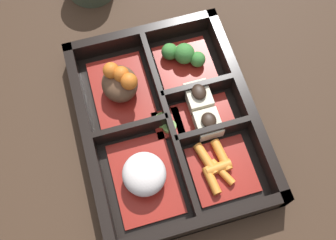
{
  "coord_description": "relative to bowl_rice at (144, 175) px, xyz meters",
  "views": [
    {
      "loc": [
        -0.21,
        0.06,
        0.53
      ],
      "look_at": [
        0.0,
        0.0,
        0.03
      ],
      "focal_mm": 42.0,
      "sensor_mm": 36.0,
      "label": 1
    }
  ],
  "objects": [
    {
      "name": "bowl_rice",
      "position": [
        0.0,
        0.0,
        0.0
      ],
      "size": [
        0.12,
        0.08,
        0.05
      ],
      "color": "maroon",
      "rests_on": "bento_base"
    },
    {
      "name": "bowl_carrots",
      "position": [
        -0.01,
        -0.1,
        -0.01
      ],
      "size": [
        0.08,
        0.08,
        0.02
      ],
      "color": "maroon",
      "rests_on": "bento_base"
    },
    {
      "name": "bowl_pickles",
      "position": [
        0.07,
        -0.05,
        -0.01
      ],
      "size": [
        0.04,
        0.04,
        0.01
      ],
      "color": "maroon",
      "rests_on": "bento_base"
    },
    {
      "name": "bowl_tofu",
      "position": [
        0.07,
        -0.1,
        -0.01
      ],
      "size": [
        0.08,
        0.08,
        0.03
      ],
      "color": "maroon",
      "rests_on": "bento_base"
    },
    {
      "name": "bowl_stew",
      "position": [
        0.14,
        -0.0,
        0.0
      ],
      "size": [
        0.12,
        0.08,
        0.06
      ],
      "color": "maroon",
      "rests_on": "bento_base"
    },
    {
      "name": "ground_plane",
      "position": [
        0.07,
        -0.05,
        -0.03
      ],
      "size": [
        3.0,
        3.0,
        0.0
      ],
      "primitive_type": "plane",
      "color": "#382619"
    },
    {
      "name": "bowl_greens",
      "position": [
        0.16,
        -0.1,
        -0.01
      ],
      "size": [
        0.08,
        0.08,
        0.04
      ],
      "color": "maroon",
      "rests_on": "bento_base"
    },
    {
      "name": "bento_base",
      "position": [
        0.07,
        -0.05,
        -0.02
      ],
      "size": [
        0.31,
        0.24,
        0.01
      ],
      "color": "black",
      "rests_on": "ground_plane"
    },
    {
      "name": "bento_rim",
      "position": [
        0.07,
        -0.05,
        -0.01
      ],
      "size": [
        0.31,
        0.24,
        0.04
      ],
      "color": "black",
      "rests_on": "ground_plane"
    }
  ]
}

